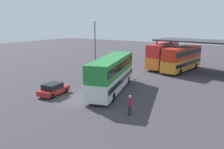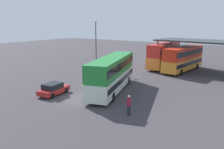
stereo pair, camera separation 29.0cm
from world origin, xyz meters
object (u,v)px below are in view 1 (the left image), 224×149
Objects in this scene: double_decker_main at (112,73)px; double_decker_near_canopy at (163,54)px; pedestrian_waiting at (130,105)px; lamppost_tall at (95,39)px; double_decker_mid_row at (182,58)px; parked_hatchback at (53,89)px.

double_decker_near_canopy is (-0.62, 17.59, 0.16)m from double_decker_main.
lamppost_tall is at bearing -122.48° from pedestrian_waiting.
double_decker_mid_row is at bearing -163.18° from pedestrian_waiting.
pedestrian_waiting reaches higher than parked_hatchback.
double_decker_main is 1.07× the size of double_decker_near_canopy.
double_decker_main is at bearing -43.64° from lamppost_tall.
double_decker_mid_row is at bearing 27.44° from lamppost_tall.
parked_hatchback is at bearing 165.95° from double_decker_mid_row.
lamppost_tall reaches higher than double_decker_main.
double_decker_near_canopy reaches higher than double_decker_mid_row.
parked_hatchback is 22.96m from double_decker_near_canopy.
double_decker_mid_row is 21.49m from pedestrian_waiting.
parked_hatchback is at bearing -79.84° from pedestrian_waiting.
parked_hatchback is 9.93m from pedestrian_waiting.
pedestrian_waiting is at bearing -151.53° from double_decker_main.
double_decker_near_canopy is at bearing -15.53° from double_decker_main.
pedestrian_waiting is (5.35, -5.16, -1.29)m from double_decker_main.
parked_hatchback is (-4.58, -4.97, -1.55)m from double_decker_main.
parked_hatchback is at bearing -69.88° from lamppost_tall.
double_decker_near_canopy is 4.14m from double_decker_mid_row.
double_decker_main reaches higher than pedestrian_waiting.
double_decker_near_canopy reaches higher than parked_hatchback.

